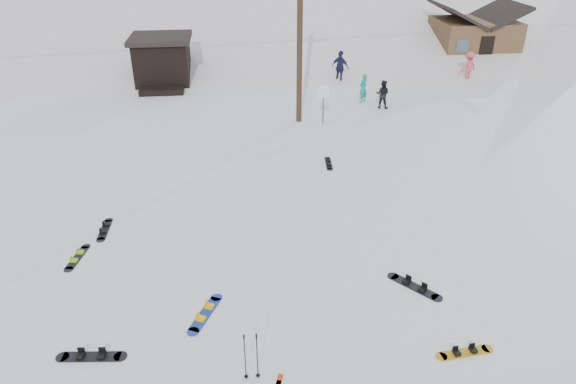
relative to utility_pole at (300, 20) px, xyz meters
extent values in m
plane|color=white|center=(-2.00, -14.00, -4.68)|extent=(200.00, 200.00, 0.00)
cube|color=silver|center=(-2.00, 41.00, -16.68)|extent=(60.00, 85.24, 65.97)
cube|color=white|center=(36.00, 36.00, -15.68)|extent=(45.66, 93.98, 54.59)
cylinder|color=#3A2819|center=(0.00, 0.00, -0.18)|extent=(0.26, 0.26, 9.00)
cylinder|color=#595B60|center=(1.10, -0.40, -3.78)|extent=(0.07, 0.07, 1.80)
cube|color=white|center=(1.10, -0.44, -3.13)|extent=(0.50, 0.04, 0.60)
cube|color=black|center=(-7.00, 7.00, -3.43)|extent=(3.00, 3.00, 2.50)
cube|color=black|center=(-7.00, 7.00, -2.06)|extent=(3.40, 3.40, 0.25)
cube|color=black|center=(-7.00, 5.20, -4.53)|extent=(2.40, 1.20, 0.30)
cube|color=brown|center=(13.00, 10.00, -3.33)|extent=(5.00, 4.00, 2.70)
cube|color=black|center=(11.65, 10.00, -1.63)|extent=(2.69, 4.40, 1.43)
cube|color=black|center=(14.35, 10.00, -1.63)|extent=(2.69, 4.40, 1.43)
cube|color=black|center=(13.00, 7.98, -3.58)|extent=(0.90, 0.06, 1.90)
cube|color=#1A3AA9|center=(-4.11, -13.20, -4.67)|extent=(0.82, 1.30, 0.03)
cylinder|color=#1A3AA9|center=(-3.83, -12.61, -4.67)|extent=(0.30, 0.30, 0.03)
cylinder|color=#1A3AA9|center=(-4.38, -13.79, -4.67)|extent=(0.30, 0.30, 0.03)
cube|color=#F9B00D|center=(-4.01, -12.99, -4.61)|extent=(0.26, 0.24, 0.09)
cube|color=#F9B00D|center=(-4.20, -13.41, -4.61)|extent=(0.26, 0.24, 0.09)
cylinder|color=black|center=(-3.17, -15.33, -4.07)|extent=(0.02, 0.02, 1.22)
cylinder|color=black|center=(-3.17, -15.33, -4.62)|extent=(0.09, 0.09, 0.01)
cylinder|color=black|center=(-3.17, -15.33, -3.48)|extent=(0.04, 0.04, 0.11)
cylinder|color=black|center=(-2.91, -15.33, -4.07)|extent=(0.02, 0.02, 1.22)
cylinder|color=black|center=(-2.91, -15.33, -4.62)|extent=(0.09, 0.09, 0.01)
cylinder|color=black|center=(-2.91, -15.33, -3.48)|extent=(0.04, 0.04, 0.11)
cube|color=black|center=(-6.62, -14.33, -4.67)|extent=(1.33, 0.43, 0.03)
cylinder|color=black|center=(-5.97, -14.40, -4.67)|extent=(0.30, 0.30, 0.03)
cylinder|color=black|center=(-7.28, -14.27, -4.67)|extent=(0.30, 0.30, 0.03)
cube|color=black|center=(-6.39, -14.36, -4.61)|extent=(0.18, 0.23, 0.09)
cube|color=black|center=(-6.86, -14.31, -4.61)|extent=(0.18, 0.23, 0.09)
cube|color=black|center=(-7.38, -8.92, -4.67)|extent=(0.29, 1.16, 0.02)
cylinder|color=black|center=(-7.37, -8.34, -4.67)|extent=(0.27, 0.27, 0.02)
cylinder|color=black|center=(-7.39, -9.50, -4.67)|extent=(0.27, 0.27, 0.02)
cube|color=black|center=(-7.38, -8.71, -4.62)|extent=(0.19, 0.15, 0.08)
cube|color=black|center=(-7.39, -9.13, -4.62)|extent=(0.19, 0.15, 0.08)
cube|color=black|center=(-7.88, -10.37, -4.67)|extent=(0.48, 1.16, 0.02)
cylinder|color=black|center=(-7.76, -9.81, -4.67)|extent=(0.26, 0.26, 0.02)
cylinder|color=black|center=(-7.99, -10.92, -4.67)|extent=(0.26, 0.26, 0.02)
cube|color=#77D018|center=(-7.83, -10.17, -4.62)|extent=(0.21, 0.17, 0.07)
cube|color=#77D018|center=(-7.92, -10.57, -4.62)|extent=(0.21, 0.17, 0.07)
cube|color=black|center=(1.45, -12.76, -4.67)|extent=(1.11, 1.22, 0.03)
cylinder|color=black|center=(1.89, -13.27, -4.67)|extent=(0.31, 0.31, 0.03)
cylinder|color=black|center=(1.01, -12.25, -4.67)|extent=(0.31, 0.31, 0.03)
cube|color=black|center=(1.61, -12.94, -4.61)|extent=(0.27, 0.27, 0.09)
cube|color=black|center=(1.29, -12.58, -4.61)|extent=(0.27, 0.27, 0.09)
cube|color=#C88F16|center=(1.82, -15.16, -4.67)|extent=(1.16, 0.37, 0.02)
cylinder|color=#C88F16|center=(2.39, -15.11, -4.67)|extent=(0.26, 0.26, 0.02)
cylinder|color=#C88F16|center=(1.25, -15.22, -4.67)|extent=(0.26, 0.26, 0.02)
cube|color=black|center=(2.02, -15.14, -4.62)|extent=(0.16, 0.20, 0.07)
cube|color=black|center=(1.61, -15.18, -4.62)|extent=(0.16, 0.20, 0.07)
cube|color=black|center=(0.56, -4.91, -4.67)|extent=(0.33, 1.06, 0.02)
cylinder|color=black|center=(0.60, -4.39, -4.67)|extent=(0.24, 0.24, 0.02)
cylinder|color=black|center=(0.51, -5.43, -4.67)|extent=(0.24, 0.24, 0.02)
cube|color=black|center=(0.57, -4.72, -4.63)|extent=(0.18, 0.14, 0.07)
cube|color=black|center=(0.54, -5.09, -4.63)|extent=(0.18, 0.14, 0.07)
imported|color=#0D8A7E|center=(3.72, 2.40, -3.93)|extent=(0.66, 0.63, 1.51)
imported|color=black|center=(4.48, 1.42, -3.96)|extent=(0.87, 0.80, 1.45)
imported|color=#D24A53|center=(10.84, 5.57, -3.82)|extent=(1.26, 1.00, 1.71)
imported|color=#191C40|center=(3.20, 5.88, -3.73)|extent=(1.13, 1.10, 1.90)
camera|label=1|loc=(-3.15, -23.17, 4.16)|focal=32.00mm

